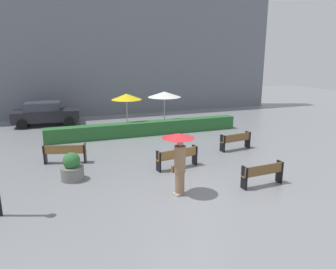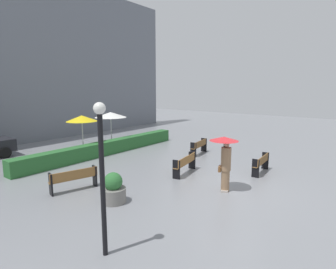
# 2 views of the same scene
# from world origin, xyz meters

# --- Properties ---
(ground_plane) EXTENTS (60.00, 60.00, 0.00)m
(ground_plane) POSITION_xyz_m (0.00, 0.00, 0.00)
(ground_plane) COLOR gray
(bench_far_left) EXTENTS (1.85, 0.82, 0.85)m
(bench_far_left) POSITION_xyz_m (-3.83, 4.77, 0.51)
(bench_far_left) COLOR olive
(bench_far_left) RESTS_ON ground
(bench_mid_center) EXTENTS (1.91, 0.64, 0.86)m
(bench_mid_center) POSITION_xyz_m (0.59, 2.51, 0.52)
(bench_mid_center) COLOR olive
(bench_mid_center) RESTS_ON ground
(bench_far_right) EXTENTS (1.72, 0.57, 0.84)m
(bench_far_right) POSITION_xyz_m (4.30, 3.98, 0.51)
(bench_far_right) COLOR brown
(bench_far_right) RESTS_ON ground
(bench_near_right) EXTENTS (1.72, 0.41, 0.84)m
(bench_near_right) POSITION_xyz_m (2.82, -0.28, 0.51)
(bench_near_right) COLOR brown
(bench_near_right) RESTS_ON ground
(pedestrian_with_umbrella) EXTENTS (1.10, 1.10, 2.15)m
(pedestrian_with_umbrella) POSITION_xyz_m (-0.31, 0.10, 1.45)
(pedestrian_with_umbrella) COLOR #8C6B4C
(pedestrian_with_umbrella) RESTS_ON ground
(planter_pot) EXTENTS (0.87, 0.87, 1.09)m
(planter_pot) POSITION_xyz_m (-3.65, 2.70, 0.47)
(planter_pot) COLOR slate
(planter_pot) RESTS_ON ground
(lamp_post) EXTENTS (0.28, 0.28, 3.69)m
(lamp_post) POSITION_xyz_m (-5.88, 0.51, 2.28)
(lamp_post) COLOR black
(lamp_post) RESTS_ON ground
(patio_umbrella_yellow) EXTENTS (1.82, 1.82, 2.35)m
(patio_umbrella_yellow) POSITION_xyz_m (0.05, 9.51, 2.16)
(patio_umbrella_yellow) COLOR silver
(patio_umbrella_yellow) RESTS_ON ground
(patio_umbrella_white) EXTENTS (2.10, 2.10, 2.34)m
(patio_umbrella_white) POSITION_xyz_m (2.57, 9.85, 2.16)
(patio_umbrella_white) COLOR silver
(patio_umbrella_white) RESTS_ON ground
(hedge_strip) EXTENTS (11.39, 0.70, 0.79)m
(hedge_strip) POSITION_xyz_m (0.91, 8.40, 0.39)
(hedge_strip) COLOR #28602D
(hedge_strip) RESTS_ON ground
(building_facade) EXTENTS (28.00, 1.20, 11.94)m
(building_facade) POSITION_xyz_m (0.00, 16.00, 5.97)
(building_facade) COLOR slate
(building_facade) RESTS_ON ground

